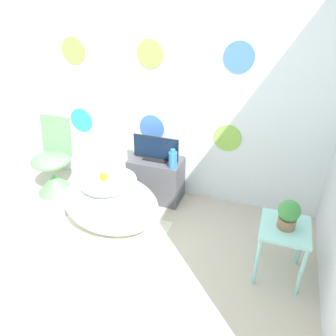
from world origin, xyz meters
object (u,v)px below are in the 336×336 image
(vase, at_px, (173,159))
(potted_plant_left, at_px, (289,214))
(tv, at_px, (156,150))
(chair, at_px, (54,170))
(bathtub, at_px, (111,203))

(vase, distance_m, potted_plant_left, 1.27)
(vase, bearing_deg, tv, 155.90)
(chair, relative_size, potted_plant_left, 3.63)
(tv, distance_m, potted_plant_left, 1.51)
(bathtub, relative_size, potted_plant_left, 4.03)
(chair, distance_m, potted_plant_left, 2.54)
(chair, height_order, tv, chair)
(tv, relative_size, vase, 2.42)
(bathtub, bearing_deg, chair, 158.52)
(bathtub, height_order, potted_plant_left, potted_plant_left)
(potted_plant_left, bearing_deg, tv, 152.50)
(tv, bearing_deg, bathtub, -109.76)
(tv, relative_size, potted_plant_left, 2.08)
(bathtub, distance_m, potted_plant_left, 1.60)
(vase, xyz_separation_m, potted_plant_left, (1.12, -0.60, 0.05))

